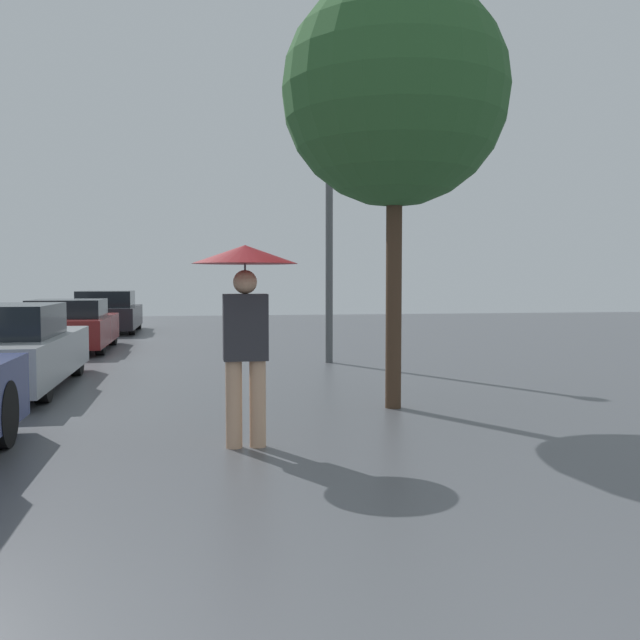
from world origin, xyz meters
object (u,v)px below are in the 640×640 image
at_px(parked_car_third, 69,326).
at_px(pedestrian, 245,293).
at_px(parked_car_second, 2,350).
at_px(tree, 395,94).
at_px(parked_car_farthest, 107,313).
at_px(street_lamp, 329,199).

bearing_deg(parked_car_third, pedestrian, -72.06).
relative_size(parked_car_second, tree, 0.82).
height_order(pedestrian, tree, tree).
distance_m(pedestrian, tree, 3.64).
height_order(parked_car_second, parked_car_farthest, parked_car_farthest).
relative_size(pedestrian, parked_car_third, 0.51).
distance_m(parked_car_third, parked_car_farthest, 5.77).
xyz_separation_m(parked_car_second, tree, (5.29, -2.49, 3.35)).
height_order(parked_car_third, parked_car_farthest, parked_car_farthest).
bearing_deg(tree, pedestrian, -137.77).
xyz_separation_m(parked_car_third, street_lamp, (5.43, -3.35, 2.63)).
bearing_deg(parked_car_second, parked_car_farthest, 89.22).
relative_size(parked_car_second, street_lamp, 0.85).
xyz_separation_m(parked_car_farthest, tree, (5.14, -14.14, 3.35)).
xyz_separation_m(parked_car_third, tree, (5.30, -8.37, 3.38)).
xyz_separation_m(pedestrian, parked_car_farthest, (-3.13, 15.96, -0.91)).
relative_size(pedestrian, parked_car_farthest, 0.49).
bearing_deg(pedestrian, parked_car_second, 127.36).
distance_m(parked_car_farthest, tree, 15.41).
bearing_deg(parked_car_second, pedestrian, -52.64).
bearing_deg(pedestrian, street_lamp, 72.66).
relative_size(parked_car_third, street_lamp, 0.74).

